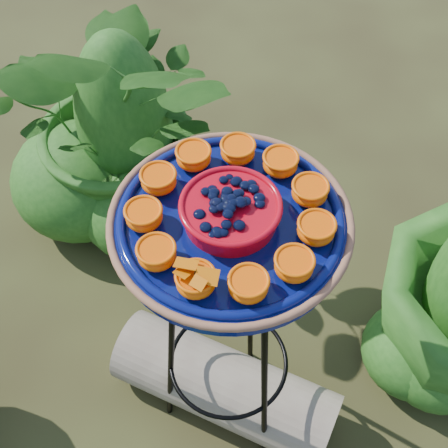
{
  "coord_description": "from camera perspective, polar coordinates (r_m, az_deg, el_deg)",
  "views": [
    {
      "loc": [
        0.5,
        -0.4,
        1.65
      ],
      "look_at": [
        0.15,
        0.1,
        0.84
      ],
      "focal_mm": 50.0,
      "sensor_mm": 36.0,
      "label": 1
    }
  ],
  "objects": [
    {
      "name": "driftwood_log",
      "position": [
        1.69,
        0.1,
        -14.6
      ],
      "size": [
        0.61,
        0.29,
        0.19
      ],
      "primitive_type": "cylinder",
      "rotation": [
        0.0,
        1.57,
        0.17
      ],
      "color": "gray",
      "rests_on": "ground"
    },
    {
      "name": "feeder_dish",
      "position": [
        1.05,
        0.58,
        0.33
      ],
      "size": [
        0.47,
        0.47,
        0.09
      ],
      "rotation": [
        0.0,
        0.0,
        0.19
      ],
      "color": "#071053",
      "rests_on": "tripod_stand"
    },
    {
      "name": "tripod_stand",
      "position": [
        1.34,
        0.46,
        -8.76
      ],
      "size": [
        0.34,
        0.34,
        0.79
      ],
      "rotation": [
        0.0,
        0.0,
        0.19
      ],
      "color": "black",
      "rests_on": "ground"
    },
    {
      "name": "shrub_back_left",
      "position": [
        1.89,
        -9.22,
        9.87
      ],
      "size": [
        0.88,
        0.82,
        0.79
      ],
      "primitive_type": "imported",
      "rotation": [
        0.0,
        0.0,
        0.35
      ],
      "color": "#1E4E15",
      "rests_on": "ground"
    },
    {
      "name": "ground_plane",
      "position": [
        1.78,
        -6.13,
        -16.75
      ],
      "size": [
        20.0,
        20.0,
        0.0
      ],
      "primitive_type": "plane",
      "color": "black",
      "rests_on": "ground"
    }
  ]
}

